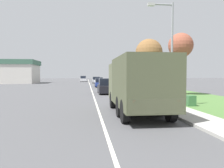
% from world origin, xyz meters
% --- Properties ---
extents(ground_plane, '(180.00, 180.00, 0.00)m').
position_xyz_m(ground_plane, '(0.00, 40.00, 0.00)').
color(ground_plane, '#4C4C4F').
extents(lane_centre_stripe, '(0.12, 120.00, 0.00)m').
position_xyz_m(lane_centre_stripe, '(0.00, 40.00, 0.00)').
color(lane_centre_stripe, silver).
rests_on(lane_centre_stripe, ground).
extents(sidewalk_right, '(1.80, 120.00, 0.12)m').
position_xyz_m(sidewalk_right, '(4.50, 40.00, 0.06)').
color(sidewalk_right, '#ADAAA3').
rests_on(sidewalk_right, ground).
extents(grass_strip_right, '(7.00, 120.00, 0.02)m').
position_xyz_m(grass_strip_right, '(8.90, 40.00, 0.01)').
color(grass_strip_right, '#4C7538').
rests_on(grass_strip_right, ground).
extents(military_truck, '(2.37, 6.56, 2.96)m').
position_xyz_m(military_truck, '(1.99, 11.96, 1.66)').
color(military_truck, '#606647').
rests_on(military_truck, ground).
extents(car_nearest_ahead, '(1.82, 4.24, 1.67)m').
position_xyz_m(car_nearest_ahead, '(1.52, 24.84, 0.74)').
color(car_nearest_ahead, black).
rests_on(car_nearest_ahead, ground).
extents(car_second_ahead, '(1.89, 3.99, 1.40)m').
position_xyz_m(car_second_ahead, '(1.69, 37.85, 0.64)').
color(car_second_ahead, navy).
rests_on(car_second_ahead, ground).
extents(car_third_ahead, '(1.81, 4.50, 1.51)m').
position_xyz_m(car_third_ahead, '(1.99, 48.12, 0.68)').
color(car_third_ahead, silver).
rests_on(car_third_ahead, ground).
extents(car_fourth_ahead, '(1.92, 4.05, 1.57)m').
position_xyz_m(car_fourth_ahead, '(1.75, 55.49, 0.70)').
color(car_fourth_ahead, '#B7BABF').
rests_on(car_fourth_ahead, ground).
extents(car_farthest_ahead, '(1.81, 4.17, 1.72)m').
position_xyz_m(car_farthest_ahead, '(-1.67, 67.69, 0.76)').
color(car_farthest_ahead, silver).
rests_on(car_farthest_ahead, ground).
extents(lamp_post, '(1.69, 0.24, 6.55)m').
position_xyz_m(lamp_post, '(4.53, 14.15, 4.05)').
color(lamp_post, gray).
rests_on(lamp_post, sidewalk_right).
extents(tree_mid_right, '(2.52, 2.52, 6.32)m').
position_xyz_m(tree_mid_right, '(8.86, 22.07, 5.04)').
color(tree_mid_right, brown).
rests_on(tree_mid_right, grass_strip_right).
extents(tree_far_right, '(4.35, 4.35, 7.84)m').
position_xyz_m(tree_far_right, '(9.36, 35.11, 5.66)').
color(tree_far_right, '#4C3D2D').
rests_on(tree_far_right, grass_strip_right).
extents(utility_box, '(0.55, 0.45, 0.70)m').
position_xyz_m(utility_box, '(6.20, 14.39, 0.37)').
color(utility_box, '#3D7042').
rests_on(utility_box, grass_strip_right).
extents(building_distant, '(15.40, 9.61, 5.62)m').
position_xyz_m(building_distant, '(-20.48, 56.67, 2.84)').
color(building_distant, beige).
rests_on(building_distant, ground).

